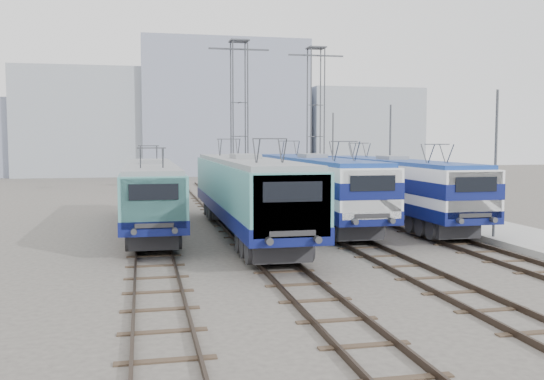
{
  "coord_description": "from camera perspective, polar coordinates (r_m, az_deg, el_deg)",
  "views": [
    {
      "loc": [
        -7.19,
        -22.81,
        4.73
      ],
      "look_at": [
        -0.75,
        7.0,
        2.2
      ],
      "focal_mm": 40.0,
      "sensor_mm": 36.0,
      "label": 1
    }
  ],
  "objects": [
    {
      "name": "ground",
      "position": [
        24.38,
        5.24,
        -6.47
      ],
      "size": [
        160.0,
        160.0,
        0.0
      ],
      "primitive_type": "plane",
      "color": "#514C47"
    },
    {
      "name": "platform",
      "position": [
        35.67,
        17.13,
        -2.85
      ],
      "size": [
        4.0,
        70.0,
        0.3
      ],
      "primitive_type": "cube",
      "color": "#9E9E99",
      "rests_on": "ground"
    },
    {
      "name": "locomotive_far_left",
      "position": [
        31.85,
        -11.36,
        -0.0
      ],
      "size": [
        2.72,
        17.19,
        3.23
      ],
      "color": "#0C1351",
      "rests_on": "ground"
    },
    {
      "name": "locomotive_center_left",
      "position": [
        29.29,
        -2.44,
        0.04
      ],
      "size": [
        2.98,
        18.81,
        3.54
      ],
      "color": "#0C1351",
      "rests_on": "ground"
    },
    {
      "name": "locomotive_center_right",
      "position": [
        34.16,
        3.88,
        0.71
      ],
      "size": [
        2.9,
        18.34,
        3.45
      ],
      "color": "#0C1351",
      "rests_on": "ground"
    },
    {
      "name": "locomotive_far_right",
      "position": [
        35.0,
        11.31,
        0.61
      ],
      "size": [
        2.81,
        17.77,
        3.34
      ],
      "color": "#0C1351",
      "rests_on": "ground"
    },
    {
      "name": "catenary_tower_west",
      "position": [
        45.42,
        -3.1,
        7.14
      ],
      "size": [
        4.5,
        1.2,
        12.0
      ],
      "color": "#3F4247",
      "rests_on": "ground"
    },
    {
      "name": "catenary_tower_east",
      "position": [
        48.81,
        4.14,
        6.97
      ],
      "size": [
        4.5,
        1.2,
        12.0
      ],
      "color": "#3F4247",
      "rests_on": "ground"
    },
    {
      "name": "mast_front",
      "position": [
        29.43,
        20.28,
        2.05
      ],
      "size": [
        0.12,
        0.12,
        7.0
      ],
      "primitive_type": "cylinder",
      "color": "#3F4247",
      "rests_on": "ground"
    },
    {
      "name": "mast_mid",
      "position": [
        40.07,
        11.04,
        2.89
      ],
      "size": [
        0.12,
        0.12,
        7.0
      ],
      "primitive_type": "cylinder",
      "color": "#3F4247",
      "rests_on": "ground"
    },
    {
      "name": "mast_rear",
      "position": [
        51.31,
        5.74,
        3.34
      ],
      "size": [
        0.12,
        0.12,
        7.0
      ],
      "primitive_type": "cylinder",
      "color": "#3F4247",
      "rests_on": "ground"
    },
    {
      "name": "building_west",
      "position": [
        85.11,
        -16.87,
        6.06
      ],
      "size": [
        18.0,
        12.0,
        14.0
      ],
      "primitive_type": "cube",
      "color": "#959DA7",
      "rests_on": "ground"
    },
    {
      "name": "building_center",
      "position": [
        85.65,
        -4.71,
        7.58
      ],
      "size": [
        22.0,
        14.0,
        18.0
      ],
      "primitive_type": "cube",
      "color": "gray",
      "rests_on": "ground"
    },
    {
      "name": "building_east",
      "position": [
        90.37,
        8.04,
        5.5
      ],
      "size": [
        16.0,
        12.0,
        12.0
      ],
      "primitive_type": "cube",
      "color": "#959DA7",
      "rests_on": "ground"
    }
  ]
}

